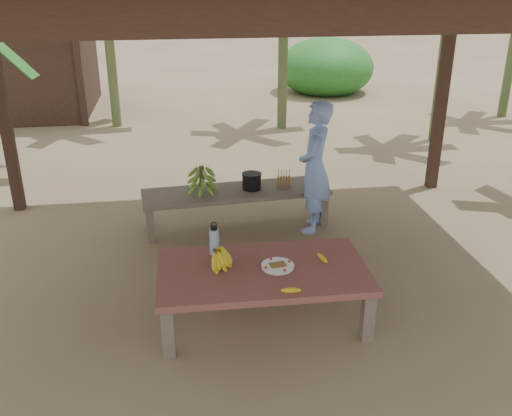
{
  "coord_description": "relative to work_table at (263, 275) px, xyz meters",
  "views": [
    {
      "loc": [
        -0.76,
        -4.85,
        2.89
      ],
      "look_at": [
        -0.05,
        0.02,
        0.8
      ],
      "focal_mm": 40.0,
      "sensor_mm": 36.0,
      "label": 1
    }
  ],
  "objects": [
    {
      "name": "ground",
      "position": [
        0.08,
        0.61,
        -0.43
      ],
      "size": [
        80.0,
        80.0,
        0.0
      ],
      "primitive_type": "plane",
      "color": "brown",
      "rests_on": "ground"
    },
    {
      "name": "work_table",
      "position": [
        0.0,
        0.0,
        0.0
      ],
      "size": [
        1.81,
        1.02,
        0.5
      ],
      "rotation": [
        0.0,
        0.0,
        -0.01
      ],
      "color": "brown",
      "rests_on": "ground"
    },
    {
      "name": "bench",
      "position": [
        -0.0,
        2.01,
        -0.04
      ],
      "size": [
        2.24,
        0.78,
        0.45
      ],
      "rotation": [
        0.0,
        0.0,
        0.08
      ],
      "color": "brown",
      "rests_on": "ground"
    },
    {
      "name": "ripe_banana_bunch",
      "position": [
        -0.4,
        0.11,
        0.15
      ],
      "size": [
        0.35,
        0.33,
        0.18
      ],
      "primitive_type": null,
      "rotation": [
        0.0,
        0.0,
        -0.33
      ],
      "color": "yellow",
      "rests_on": "work_table"
    },
    {
      "name": "plate",
      "position": [
        0.13,
        -0.01,
        0.08
      ],
      "size": [
        0.28,
        0.28,
        0.04
      ],
      "color": "white",
      "rests_on": "work_table"
    },
    {
      "name": "loose_banana_front",
      "position": [
        0.16,
        -0.42,
        0.09
      ],
      "size": [
        0.18,
        0.06,
        0.04
      ],
      "primitive_type": "ellipsoid",
      "rotation": [
        0.0,
        0.0,
        1.67
      ],
      "color": "yellow",
      "rests_on": "work_table"
    },
    {
      "name": "loose_banana_side",
      "position": [
        0.54,
        0.07,
        0.09
      ],
      "size": [
        0.09,
        0.16,
        0.04
      ],
      "primitive_type": "ellipsoid",
      "rotation": [
        0.0,
        0.0,
        0.35
      ],
      "color": "yellow",
      "rests_on": "work_table"
    },
    {
      "name": "water_flask",
      "position": [
        -0.39,
        0.34,
        0.2
      ],
      "size": [
        0.08,
        0.08,
        0.31
      ],
      "color": "#3D86C0",
      "rests_on": "work_table"
    },
    {
      "name": "green_banana_stalk",
      "position": [
        -0.4,
        1.98,
        0.19
      ],
      "size": [
        0.33,
        0.33,
        0.35
      ],
      "primitive_type": null,
      "rotation": [
        0.0,
        0.0,
        0.08
      ],
      "color": "#598C2D",
      "rests_on": "bench"
    },
    {
      "name": "cooking_pot",
      "position": [
        0.19,
        2.03,
        0.11
      ],
      "size": [
        0.22,
        0.22,
        0.19
      ],
      "primitive_type": "cylinder",
      "color": "black",
      "rests_on": "bench"
    },
    {
      "name": "skewer_rack",
      "position": [
        0.57,
        2.01,
        0.14
      ],
      "size": [
        0.19,
        0.09,
        0.24
      ],
      "primitive_type": null,
      "rotation": [
        0.0,
        0.0,
        0.08
      ],
      "color": "#A57F47",
      "rests_on": "bench"
    },
    {
      "name": "woman",
      "position": [
        0.88,
        1.78,
        0.33
      ],
      "size": [
        0.56,
        0.66,
        1.54
      ],
      "primitive_type": "imported",
      "rotation": [
        0.0,
        0.0,
        -1.98
      ],
      "color": "#7795E1",
      "rests_on": "ground"
    }
  ]
}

